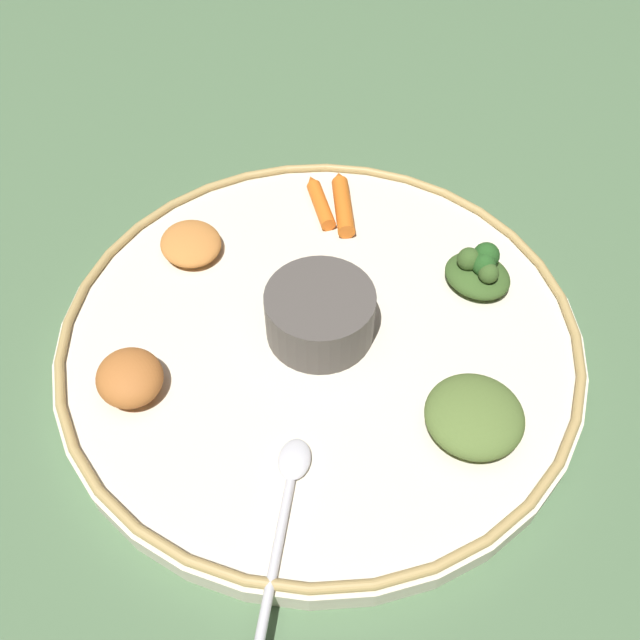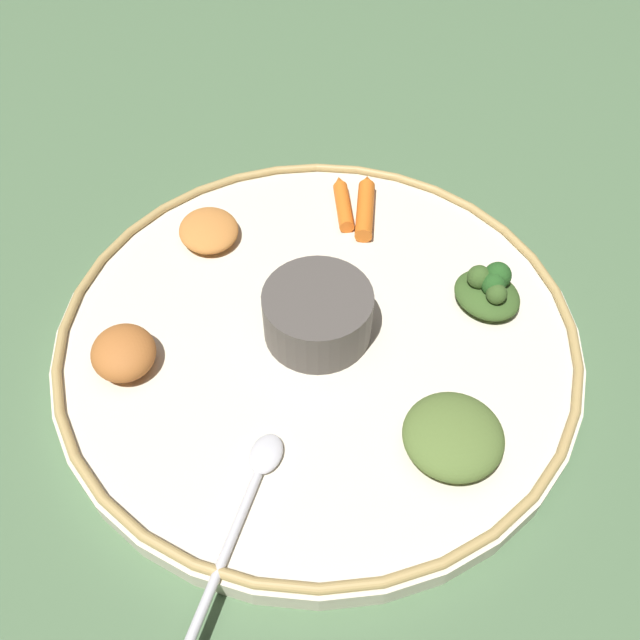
# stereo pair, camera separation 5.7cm
# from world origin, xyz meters

# --- Properties ---
(ground_plane) EXTENTS (2.40, 2.40, 0.00)m
(ground_plane) POSITION_xyz_m (0.00, 0.00, 0.00)
(ground_plane) COLOR #4C6B47
(platter) EXTENTS (0.45, 0.45, 0.02)m
(platter) POSITION_xyz_m (0.00, 0.00, 0.01)
(platter) COLOR beige
(platter) RESTS_ON ground_plane
(platter_rim) EXTENTS (0.44, 0.44, 0.01)m
(platter_rim) POSITION_xyz_m (0.00, 0.00, 0.02)
(platter_rim) COLOR tan
(platter_rim) RESTS_ON platter
(center_bowl) EXTENTS (0.09, 0.09, 0.05)m
(center_bowl) POSITION_xyz_m (0.00, 0.00, 0.05)
(center_bowl) COLOR #4C4742
(center_bowl) RESTS_ON platter
(spoon) EXTENTS (0.16, 0.06, 0.01)m
(spoon) POSITION_xyz_m (0.15, -0.05, 0.03)
(spoon) COLOR silver
(spoon) RESTS_ON platter
(greens_pile) EXTENTS (0.08, 0.08, 0.04)m
(greens_pile) POSITION_xyz_m (-0.03, 0.15, 0.04)
(greens_pile) COLOR #385623
(greens_pile) RESTS_ON platter
(carrot_near_spoon) EXTENTS (0.09, 0.02, 0.02)m
(carrot_near_spoon) POSITION_xyz_m (-0.15, 0.05, 0.03)
(carrot_near_spoon) COLOR orange
(carrot_near_spoon) RESTS_ON platter
(carrot_outer) EXTENTS (0.08, 0.02, 0.01)m
(carrot_outer) POSITION_xyz_m (-0.16, 0.03, 0.03)
(carrot_outer) COLOR orange
(carrot_outer) RESTS_ON platter
(mound_collards) EXTENTS (0.09, 0.09, 0.03)m
(mound_collards) POSITION_xyz_m (0.11, 0.10, 0.04)
(mound_collards) COLOR #567033
(mound_collards) RESTS_ON platter
(mound_squash) EXTENTS (0.08, 0.07, 0.02)m
(mound_squash) POSITION_xyz_m (-0.11, -0.10, 0.03)
(mound_squash) COLOR #C67A38
(mound_squash) RESTS_ON platter
(mound_chickpea) EXTENTS (0.07, 0.07, 0.03)m
(mound_chickpea) POSITION_xyz_m (0.03, -0.16, 0.04)
(mound_chickpea) COLOR #B2662D
(mound_chickpea) RESTS_ON platter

